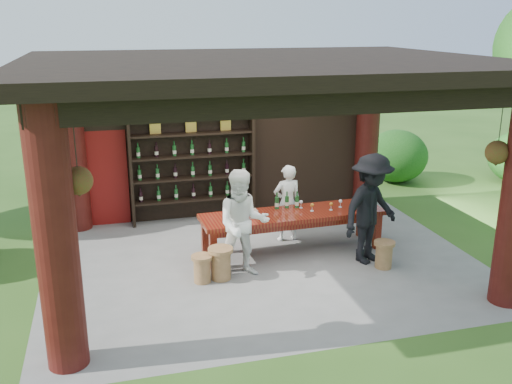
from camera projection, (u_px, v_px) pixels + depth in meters
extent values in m
plane|color=#2D5119|center=(262.00, 261.00, 10.07)|extent=(90.00, 90.00, 0.00)
cube|color=slate|center=(262.00, 263.00, 10.08)|extent=(7.40, 5.90, 0.10)
cube|color=black|center=(228.00, 139.00, 12.13)|extent=(7.00, 0.18, 3.30)
cube|color=maroon|center=(104.00, 178.00, 11.58)|extent=(0.95, 0.06, 2.00)
cylinder|color=#380C0A|center=(56.00, 239.00, 6.59)|extent=(0.50, 0.50, 3.30)
cylinder|color=#380C0A|center=(73.00, 149.00, 11.16)|extent=(0.50, 0.50, 3.30)
cylinder|color=#380C0A|center=(367.00, 133.00, 12.72)|extent=(0.50, 0.50, 3.30)
cube|color=black|center=(315.00, 100.00, 6.93)|extent=(6.70, 0.35, 0.35)
cube|color=black|center=(56.00, 86.00, 8.37)|extent=(0.30, 5.20, 0.30)
cube|color=black|center=(436.00, 75.00, 9.93)|extent=(0.30, 5.20, 0.30)
cube|color=black|center=(262.00, 64.00, 9.08)|extent=(7.50, 6.00, 0.20)
cylinder|color=black|center=(76.00, 152.00, 6.57)|extent=(0.01, 0.01, 0.75)
cone|color=black|center=(79.00, 190.00, 6.70)|extent=(0.32, 0.32, 0.18)
sphere|color=#1E5919|center=(78.00, 181.00, 6.67)|extent=(0.34, 0.34, 0.34)
cylinder|color=black|center=(500.00, 128.00, 7.98)|extent=(0.01, 0.01, 0.75)
cone|color=black|center=(496.00, 160.00, 8.11)|extent=(0.32, 0.32, 0.18)
sphere|color=#1E5919|center=(497.00, 152.00, 8.08)|extent=(0.34, 0.34, 0.34)
cube|color=#5E110D|center=(293.00, 214.00, 10.28)|extent=(3.37, 0.98, 0.08)
cube|color=#5E110D|center=(292.00, 220.00, 10.31)|extent=(3.17, 0.82, 0.12)
cube|color=#5E110D|center=(213.00, 250.00, 9.66)|extent=(0.12, 0.12, 0.67)
cube|color=#5E110D|center=(377.00, 231.00, 10.52)|extent=(0.12, 0.12, 0.67)
cube|color=#5E110D|center=(205.00, 237.00, 10.26)|extent=(0.12, 0.12, 0.67)
cube|color=#5E110D|center=(361.00, 220.00, 11.13)|extent=(0.12, 0.12, 0.67)
cylinder|color=brown|center=(221.00, 265.00, 9.30)|extent=(0.32, 0.32, 0.48)
cylinder|color=brown|center=(221.00, 250.00, 9.22)|extent=(0.41, 0.41, 0.06)
cylinder|color=brown|center=(384.00, 256.00, 9.73)|extent=(0.28, 0.28, 0.42)
cylinder|color=brown|center=(385.00, 243.00, 9.66)|extent=(0.36, 0.36, 0.06)
cylinder|color=brown|center=(202.00, 270.00, 9.20)|extent=(0.28, 0.28, 0.40)
cylinder|color=brown|center=(202.00, 257.00, 9.13)|extent=(0.35, 0.35, 0.06)
imported|color=white|center=(287.00, 203.00, 10.81)|extent=(0.56, 0.39, 1.49)
imported|color=white|center=(243.00, 224.00, 9.26)|extent=(0.95, 0.78, 1.81)
imported|color=black|center=(371.00, 209.00, 9.78)|extent=(1.44, 1.19, 1.94)
cube|color=#BF6672|center=(250.00, 214.00, 9.98)|extent=(0.27, 0.19, 0.14)
ellipsoid|color=#194C14|center=(396.00, 160.00, 14.82)|extent=(1.60, 1.60, 1.36)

